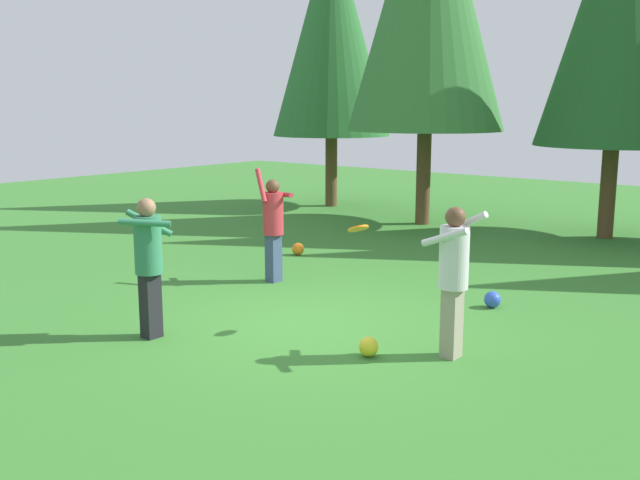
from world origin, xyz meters
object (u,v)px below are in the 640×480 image
Objects in this scene: person_thrower at (273,221)px; tree_far_left at (332,30)px; ball_orange at (298,249)px; tree_center at (622,5)px; ball_blue at (492,300)px; frisbee at (358,228)px; person_catcher at (454,269)px; person_bystander at (148,255)px; ball_yellow at (369,347)px.

tree_far_left is at bearing 147.78° from person_thrower.
ball_orange is 8.44m from tree_center.
ball_blue is at bearing -39.63° from tree_far_left.
ball_orange is at bearing 139.62° from frisbee.
ball_orange is at bearing 145.66° from person_thrower.
tree_far_left reaches higher than person_catcher.
ball_orange is at bearing -125.66° from tree_center.
ball_orange is (-1.84, 4.99, -0.94)m from person_bystander.
ball_blue is (0.22, 2.80, 0.00)m from ball_yellow.
frisbee is (1.86, 1.85, 0.29)m from person_bystander.
person_thrower is at bearing -58.10° from tree_far_left.
ball_orange is (-3.70, 3.15, -1.23)m from frisbee.
person_thrower is 9.88m from tree_far_left.
person_thrower is at bearing -111.63° from tree_center.
tree_far_left is at bearing 72.46° from person_bystander.
tree_center reaches higher than ball_orange.
tree_center is (2.98, 7.52, 3.90)m from person_thrower.
person_thrower is at bearing 59.07° from person_bystander.
tree_center is at bearing -78.06° from person_catcher.
frisbee is 9.50m from tree_center.
tree_center reaches higher than ball_yellow.
person_thrower is 8.98m from tree_center.
frisbee is at bearing -40.38° from ball_orange.
person_thrower is at bearing -166.92° from ball_blue.
ball_yellow is (2.54, 1.14, -0.94)m from person_bystander.
person_catcher is at bearing 6.85° from person_thrower.
person_catcher is 1.00× the size of person_bystander.
ball_yellow is at bearing -94.45° from ball_blue.
ball_blue is at bearing -71.27° from person_catcher.
tree_center is at bearing 94.61° from ball_blue.
ball_blue is (0.89, 2.09, -1.23)m from frisbee.
ball_yellow is 10.65m from tree_center.
frisbee is at bearing 0.00° from person_thrower.
ball_yellow is 2.81m from ball_blue.
person_catcher is at bearing -76.30° from ball_blue.
person_catcher reaches higher than ball_yellow.
ball_yellow is at bearing 42.51° from person_catcher.
person_catcher is at bearing -17.20° from person_bystander.
person_catcher is at bearing -5.03° from frisbee.
person_bystander reaches higher than frisbee.
person_thrower is 1.06× the size of person_bystander.
person_bystander is 7.61× the size of ball_yellow.
person_catcher is 0.23× the size of tree_far_left.
person_bystander is (0.77, -3.12, 0.04)m from person_thrower.
frisbee is 0.04× the size of tree_far_left.
ball_blue is 8.26m from tree_center.
ball_yellow is (-0.76, -0.58, -0.94)m from person_catcher.
person_bystander reaches higher than ball_orange.
tree_center is (4.05, 5.65, 4.79)m from ball_orange.
ball_yellow is at bearing -5.10° from person_thrower.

